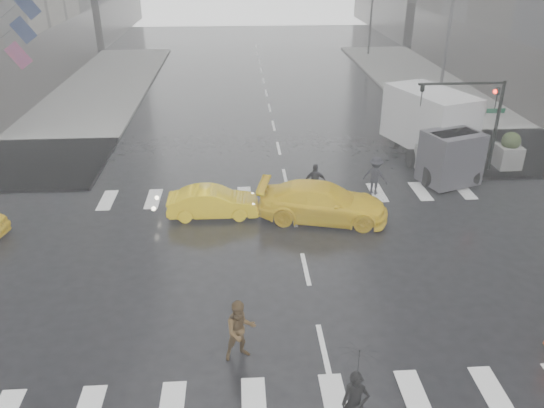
{
  "coord_description": "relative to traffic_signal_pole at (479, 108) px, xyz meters",
  "views": [
    {
      "loc": [
        -2.19,
        -15.31,
        10.13
      ],
      "look_at": [
        -1.03,
        2.0,
        1.56
      ],
      "focal_mm": 35.0,
      "sensor_mm": 36.0,
      "label": 1
    }
  ],
  "objects": [
    {
      "name": "pedestrian_far_a",
      "position": [
        -7.92,
        -2.52,
        -2.39
      ],
      "size": [
        1.05,
        0.73,
        1.66
      ],
      "primitive_type": "imported",
      "rotation": [
        0.0,
        0.0,
        3.0
      ],
      "color": "black",
      "rests_on": "ground"
    },
    {
      "name": "taxi_rear",
      "position": [
        -7.87,
        -4.36,
        -2.46
      ],
      "size": [
        4.93,
        3.04,
        1.51
      ],
      "primitive_type": "imported",
      "rotation": [
        0.0,
        0.0,
        1.36
      ],
      "color": "yellow",
      "rests_on": "ground"
    },
    {
      "name": "box_truck",
      "position": [
        -1.51,
        1.18,
        -1.33
      ],
      "size": [
        2.49,
        6.65,
        3.53
      ],
      "rotation": [
        0.0,
        0.0,
        0.34
      ],
      "color": "silver",
      "rests_on": "ground"
    },
    {
      "name": "planter_mid",
      "position": [
        -0.01,
        0.19,
        -2.23
      ],
      "size": [
        1.1,
        1.1,
        1.8
      ],
      "color": "slate",
      "rests_on": "ground"
    },
    {
      "name": "taxi_mid",
      "position": [
        -12.3,
        -3.78,
        -2.61
      ],
      "size": [
        3.71,
        1.3,
        1.22
      ],
      "primitive_type": "imported",
      "rotation": [
        0.0,
        0.0,
        1.57
      ],
      "color": "yellow",
      "rests_on": "ground"
    },
    {
      "name": "traffic_signal_pole",
      "position": [
        0.0,
        0.0,
        0.0
      ],
      "size": [
        4.45,
        0.42,
        4.5
      ],
      "color": "black",
      "rests_on": "ground"
    },
    {
      "name": "pedestrian_brown",
      "position": [
        -11.29,
        -12.17,
        -2.32
      ],
      "size": [
        1.03,
        0.9,
        1.8
      ],
      "primitive_type": "imported",
      "rotation": [
        0.0,
        0.0,
        0.29
      ],
      "color": "#443018",
      "rests_on": "ground"
    },
    {
      "name": "road_markings",
      "position": [
        -9.01,
        -8.01,
        -3.21
      ],
      "size": [
        18.0,
        48.0,
        0.01
      ],
      "primitive_type": null,
      "color": "silver",
      "rests_on": "ground"
    },
    {
      "name": "pedestrian_far_b",
      "position": [
        -5.19,
        -2.09,
        -2.34
      ],
      "size": [
        1.28,
        1.15,
        1.75
      ],
      "primitive_type": "imported",
      "rotation": [
        0.0,
        0.0,
        2.54
      ],
      "color": "black",
      "rests_on": "ground"
    },
    {
      "name": "pedestrian_black",
      "position": [
        -8.76,
        -14.81,
        -1.62
      ],
      "size": [
        1.12,
        1.13,
        2.43
      ],
      "rotation": [
        0.0,
        0.0,
        -0.18
      ],
      "color": "black",
      "rests_on": "ground"
    },
    {
      "name": "street_lamp_near",
      "position": [
        1.86,
        9.99,
        1.73
      ],
      "size": [
        2.15,
        0.22,
        9.0
      ],
      "color": "#59595B",
      "rests_on": "ground"
    },
    {
      "name": "street_lamp_far",
      "position": [
        1.86,
        29.99,
        1.73
      ],
      "size": [
        2.15,
        0.22,
        9.0
      ],
      "color": "#59595B",
      "rests_on": "ground"
    },
    {
      "name": "flag_cluster",
      "position": [
        -24.09,
        10.49,
        2.42
      ],
      "size": [
        2.87,
        3.06,
        4.69
      ],
      "color": "#59595B",
      "rests_on": "ground"
    },
    {
      "name": "planter_west",
      "position": [
        -2.01,
        0.19,
        -2.23
      ],
      "size": [
        1.1,
        1.1,
        1.8
      ],
      "color": "slate",
      "rests_on": "ground"
    },
    {
      "name": "planter_east",
      "position": [
        1.99,
        0.19,
        -2.23
      ],
      "size": [
        1.1,
        1.1,
        1.8
      ],
      "color": "slate",
      "rests_on": "ground"
    },
    {
      "name": "ground",
      "position": [
        -9.01,
        -8.01,
        -3.22
      ],
      "size": [
        120.0,
        120.0,
        0.0
      ],
      "primitive_type": "plane",
      "color": "black",
      "rests_on": "ground"
    }
  ]
}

